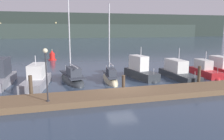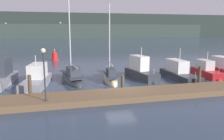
# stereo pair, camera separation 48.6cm
# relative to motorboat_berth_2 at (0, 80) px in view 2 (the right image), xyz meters

# --- Properties ---
(ground_plane) EXTENTS (400.00, 400.00, 0.00)m
(ground_plane) POSITION_rel_motorboat_berth_2_xyz_m (10.79, -4.85, -0.43)
(ground_plane) COLOR #2D3D51
(dock) EXTENTS (39.45, 2.80, 0.45)m
(dock) POSITION_rel_motorboat_berth_2_xyz_m (10.79, -6.92, -0.20)
(dock) COLOR brown
(dock) RESTS_ON ground
(mooring_pile_1) EXTENTS (0.28, 0.28, 1.82)m
(mooring_pile_1) POSITION_rel_motorboat_berth_2_xyz_m (3.41, -5.27, 0.48)
(mooring_pile_1) COLOR #4C3D2D
(mooring_pile_1) RESTS_ON ground
(mooring_pile_2) EXTENTS (0.28, 0.28, 1.42)m
(mooring_pile_2) POSITION_rel_motorboat_berth_2_xyz_m (10.79, -5.27, 0.28)
(mooring_pile_2) COLOR #4C3D2D
(mooring_pile_2) RESTS_ON ground
(mooring_pile_3) EXTENTS (0.28, 0.28, 1.89)m
(mooring_pile_3) POSITION_rel_motorboat_berth_2_xyz_m (18.16, -5.27, 0.52)
(mooring_pile_3) COLOR #4C3D2D
(mooring_pile_3) RESTS_ON ground
(motorboat_berth_2) EXTENTS (2.69, 6.65, 4.75)m
(motorboat_berth_2) POSITION_rel_motorboat_berth_2_xyz_m (0.00, 0.00, 0.00)
(motorboat_berth_2) COLOR gray
(motorboat_berth_2) RESTS_ON ground
(motorboat_berth_3) EXTENTS (2.84, 6.28, 3.44)m
(motorboat_berth_3) POSITION_rel_motorboat_berth_2_xyz_m (3.56, -1.58, -0.06)
(motorboat_berth_3) COLOR gray
(motorboat_berth_3) RESTS_ON ground
(sailboat_berth_4) EXTENTS (2.78, 6.57, 8.98)m
(sailboat_berth_4) POSITION_rel_motorboat_berth_2_xyz_m (6.91, -0.25, -0.28)
(sailboat_berth_4) COLOR #2D3338
(sailboat_berth_4) RESTS_ON ground
(sailboat_berth_5) EXTENTS (1.72, 5.69, 8.58)m
(sailboat_berth_5) POSITION_rel_motorboat_berth_2_xyz_m (10.72, -1.01, -0.30)
(sailboat_berth_5) COLOR beige
(sailboat_berth_5) RESTS_ON ground
(motorboat_berth_6) EXTENTS (2.66, 5.55, 3.99)m
(motorboat_berth_6) POSITION_rel_motorboat_berth_2_xyz_m (14.21, -0.69, 0.01)
(motorboat_berth_6) COLOR #2D3338
(motorboat_berth_6) RESTS_ON ground
(motorboat_berth_7) EXTENTS (1.92, 6.65, 3.96)m
(motorboat_berth_7) POSITION_rel_motorboat_berth_2_xyz_m (18.15, -1.78, -0.13)
(motorboat_berth_7) COLOR #2D3338
(motorboat_berth_7) RESTS_ON ground
(motorboat_berth_8) EXTENTS (2.04, 5.15, 3.46)m
(motorboat_berth_8) POSITION_rel_motorboat_berth_2_xyz_m (21.76, -1.50, -0.15)
(motorboat_berth_8) COLOR red
(motorboat_berth_8) RESTS_ON ground
(motorboat_berth_9) EXTENTS (2.43, 6.41, 3.92)m
(motorboat_berth_9) POSITION_rel_motorboat_berth_2_xyz_m (25.27, -0.21, -0.07)
(motorboat_berth_9) COLOR red
(motorboat_berth_9) RESTS_ON ground
(channel_buoy) EXTENTS (1.35, 1.35, 1.85)m
(channel_buoy) POSITION_rel_motorboat_berth_2_xyz_m (4.91, 16.28, 0.24)
(channel_buoy) COLOR red
(channel_buoy) RESTS_ON ground
(dock_lamppost) EXTENTS (0.32, 0.32, 3.57)m
(dock_lamppost) POSITION_rel_motorboat_berth_2_xyz_m (4.69, -7.62, 2.44)
(dock_lamppost) COLOR #2D2D33
(dock_lamppost) RESTS_ON dock
(hillside_backdrop) EXTENTS (240.00, 23.00, 15.47)m
(hillside_backdrop) POSITION_rel_motorboat_berth_2_xyz_m (13.81, 124.87, 6.70)
(hillside_backdrop) COLOR #28332D
(hillside_backdrop) RESTS_ON ground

